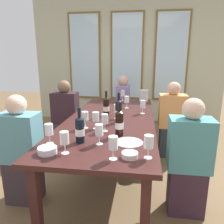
{
  "coord_description": "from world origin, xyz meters",
  "views": [
    {
      "loc": [
        0.36,
        -2.47,
        1.45
      ],
      "look_at": [
        0.0,
        0.08,
        0.79
      ],
      "focal_mm": 34.69,
      "sensor_mm": 36.0,
      "label": 1
    }
  ],
  "objects_px": {
    "white_plate_0": "(129,142)",
    "wine_glass_8": "(113,143)",
    "seated_person_0": "(66,118)",
    "seated_person_2": "(22,153)",
    "wine_bottle_0": "(119,111)",
    "wine_bottle_3": "(119,123)",
    "wine_glass_0": "(123,93)",
    "wine_glass_3": "(149,142)",
    "metal_pitcher": "(144,96)",
    "dining_table": "(111,123)",
    "wine_glass_5": "(96,118)",
    "wine_glass_10": "(85,117)",
    "wine_glass_7": "(99,130)",
    "wine_bottle_1": "(80,130)",
    "wine_glass_4": "(127,100)",
    "wine_glass_2": "(143,104)",
    "tasting_bowl_0": "(130,155)",
    "seated_person_1": "(172,122)",
    "tasting_bowl_1": "(47,150)",
    "wine_glass_1": "(117,109)",
    "seated_person_4": "(123,106)",
    "wine_glass_11": "(64,139)",
    "seated_person_3": "(188,161)",
    "wine_glass_9": "(105,119)",
    "wine_bottle_2": "(106,107)"
  },
  "relations": [
    {
      "from": "wine_glass_3",
      "to": "wine_glass_4",
      "type": "relative_size",
      "value": 1.0
    },
    {
      "from": "wine_glass_10",
      "to": "seated_person_0",
      "type": "bearing_deg",
      "value": 119.79
    },
    {
      "from": "wine_bottle_1",
      "to": "seated_person_4",
      "type": "bearing_deg",
      "value": 86.41
    },
    {
      "from": "wine_glass_11",
      "to": "seated_person_0",
      "type": "bearing_deg",
      "value": 110.0
    },
    {
      "from": "tasting_bowl_0",
      "to": "wine_glass_1",
      "type": "xyz_separation_m",
      "value": [
        -0.21,
        1.0,
        0.1
      ]
    },
    {
      "from": "wine_bottle_1",
      "to": "tasting_bowl_0",
      "type": "xyz_separation_m",
      "value": [
        0.44,
        -0.23,
        -0.1
      ]
    },
    {
      "from": "wine_glass_9",
      "to": "wine_glass_10",
      "type": "bearing_deg",
      "value": 162.47
    },
    {
      "from": "white_plate_0",
      "to": "wine_glass_8",
      "type": "bearing_deg",
      "value": -106.22
    },
    {
      "from": "wine_glass_0",
      "to": "wine_glass_3",
      "type": "height_order",
      "value": "same"
    },
    {
      "from": "wine_glass_2",
      "to": "wine_glass_7",
      "type": "relative_size",
      "value": 1.0
    },
    {
      "from": "wine_glass_11",
      "to": "seated_person_3",
      "type": "height_order",
      "value": "seated_person_3"
    },
    {
      "from": "seated_person_1",
      "to": "wine_glass_7",
      "type": "bearing_deg",
      "value": -118.07
    },
    {
      "from": "seated_person_4",
      "to": "wine_bottle_1",
      "type": "bearing_deg",
      "value": -93.59
    },
    {
      "from": "wine_glass_4",
      "to": "wine_glass_11",
      "type": "bearing_deg",
      "value": -102.66
    },
    {
      "from": "dining_table",
      "to": "wine_glass_11",
      "type": "distance_m",
      "value": 1.06
    },
    {
      "from": "wine_bottle_1",
      "to": "wine_glass_2",
      "type": "xyz_separation_m",
      "value": [
        0.52,
        1.05,
        0.01
      ]
    },
    {
      "from": "white_plate_0",
      "to": "wine_bottle_3",
      "type": "distance_m",
      "value": 0.23
    },
    {
      "from": "wine_glass_2",
      "to": "seated_person_1",
      "type": "bearing_deg",
      "value": 43.26
    },
    {
      "from": "dining_table",
      "to": "wine_glass_5",
      "type": "bearing_deg",
      "value": -102.4
    },
    {
      "from": "wine_bottle_1",
      "to": "wine_glass_4",
      "type": "xyz_separation_m",
      "value": [
        0.3,
        1.32,
        0.0
      ]
    },
    {
      "from": "metal_pitcher",
      "to": "seated_person_1",
      "type": "bearing_deg",
      "value": -42.77
    },
    {
      "from": "wine_glass_7",
      "to": "seated_person_2",
      "type": "distance_m",
      "value": 0.9
    },
    {
      "from": "wine_glass_0",
      "to": "wine_glass_10",
      "type": "xyz_separation_m",
      "value": [
        -0.25,
        -1.48,
        0.0
      ]
    },
    {
      "from": "wine_glass_9",
      "to": "seated_person_2",
      "type": "distance_m",
      "value": 0.89
    },
    {
      "from": "white_plate_0",
      "to": "wine_glass_8",
      "type": "relative_size",
      "value": 1.37
    },
    {
      "from": "wine_bottle_2",
      "to": "seated_person_2",
      "type": "distance_m",
      "value": 1.07
    },
    {
      "from": "wine_glass_5",
      "to": "seated_person_0",
      "type": "bearing_deg",
      "value": 124.03
    },
    {
      "from": "wine_glass_11",
      "to": "seated_person_0",
      "type": "distance_m",
      "value": 1.79
    },
    {
      "from": "wine_bottle_1",
      "to": "seated_person_3",
      "type": "height_order",
      "value": "seated_person_3"
    },
    {
      "from": "wine_glass_2",
      "to": "wine_glass_10",
      "type": "xyz_separation_m",
      "value": [
        -0.58,
        -0.67,
        0.0
      ]
    },
    {
      "from": "wine_bottle_0",
      "to": "wine_bottle_3",
      "type": "height_order",
      "value": "wine_bottle_0"
    },
    {
      "from": "wine_bottle_1",
      "to": "wine_glass_0",
      "type": "distance_m",
      "value": 1.87
    },
    {
      "from": "dining_table",
      "to": "seated_person_1",
      "type": "distance_m",
      "value": 1.04
    },
    {
      "from": "wine_glass_1",
      "to": "seated_person_0",
      "type": "distance_m",
      "value": 1.14
    },
    {
      "from": "wine_glass_0",
      "to": "wine_glass_3",
      "type": "bearing_deg",
      "value": -79.75
    },
    {
      "from": "wine_glass_0",
      "to": "seated_person_0",
      "type": "distance_m",
      "value": 1.01
    },
    {
      "from": "seated_person_0",
      "to": "seated_person_2",
      "type": "relative_size",
      "value": 1.0
    },
    {
      "from": "seated_person_4",
      "to": "wine_bottle_3",
      "type": "bearing_deg",
      "value": -85.75
    },
    {
      "from": "wine_glass_9",
      "to": "seated_person_2",
      "type": "bearing_deg",
      "value": -169.0
    },
    {
      "from": "wine_glass_3",
      "to": "wine_glass_8",
      "type": "distance_m",
      "value": 0.25
    },
    {
      "from": "tasting_bowl_1",
      "to": "wine_glass_1",
      "type": "relative_size",
      "value": 0.83
    },
    {
      "from": "wine_glass_8",
      "to": "seated_person_3",
      "type": "xyz_separation_m",
      "value": [
        0.63,
        0.48,
        -0.34
      ]
    },
    {
      "from": "tasting_bowl_0",
      "to": "wine_glass_0",
      "type": "distance_m",
      "value": 2.11
    },
    {
      "from": "metal_pitcher",
      "to": "dining_table",
      "type": "bearing_deg",
      "value": -110.6
    },
    {
      "from": "wine_glass_10",
      "to": "seated_person_4",
      "type": "height_order",
      "value": "seated_person_4"
    },
    {
      "from": "wine_bottle_2",
      "to": "tasting_bowl_0",
      "type": "relative_size",
      "value": 2.58
    },
    {
      "from": "white_plate_0",
      "to": "wine_bottle_1",
      "type": "height_order",
      "value": "wine_bottle_1"
    },
    {
      "from": "wine_glass_1",
      "to": "seated_person_4",
      "type": "relative_size",
      "value": 0.16
    },
    {
      "from": "wine_bottle_0",
      "to": "wine_glass_9",
      "type": "bearing_deg",
      "value": -107.04
    },
    {
      "from": "wine_glass_7",
      "to": "seated_person_2",
      "type": "xyz_separation_m",
      "value": [
        -0.82,
        0.17,
        -0.34
      ]
    }
  ]
}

